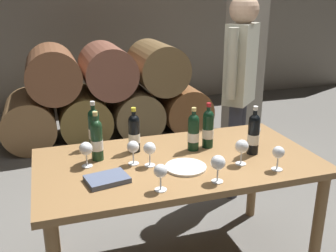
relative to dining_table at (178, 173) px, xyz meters
name	(u,v)px	position (x,y,z in m)	size (l,w,h in m)	color
cellar_back_wall	(87,15)	(0.00, 4.20, 0.73)	(10.00, 0.24, 2.80)	gray
barrel_stack	(108,95)	(0.00, 2.60, -0.13)	(2.49, 0.90, 1.15)	olive
stone_pillar	(246,36)	(1.30, 1.60, 0.63)	(0.32, 0.32, 2.60)	gray
dining_table	(178,173)	(0.00, 0.00, 0.00)	(1.70, 0.90, 0.76)	olive
wine_bottle_0	(97,139)	(-0.47, 0.15, 0.22)	(0.07, 0.07, 0.30)	#19381E
wine_bottle_1	(193,132)	(0.14, 0.12, 0.21)	(0.07, 0.07, 0.28)	black
wine_bottle_2	(254,134)	(0.48, -0.06, 0.22)	(0.07, 0.07, 0.31)	black
wine_bottle_3	(94,128)	(-0.45, 0.35, 0.23)	(0.07, 0.07, 0.31)	black
wine_bottle_4	(134,133)	(-0.22, 0.21, 0.22)	(0.07, 0.07, 0.29)	black
wine_bottle_5	(208,128)	(0.25, 0.13, 0.22)	(0.07, 0.07, 0.30)	black
wine_glass_0	(133,148)	(-0.27, 0.02, 0.19)	(0.07, 0.07, 0.15)	white
wine_glass_1	(150,149)	(-0.19, -0.03, 0.20)	(0.07, 0.07, 0.15)	white
wine_glass_2	(86,149)	(-0.54, 0.07, 0.20)	(0.08, 0.08, 0.15)	white
wine_glass_3	(254,130)	(0.54, 0.05, 0.20)	(0.08, 0.08, 0.16)	white
wine_glass_4	(218,163)	(0.10, -0.34, 0.20)	(0.08, 0.08, 0.15)	white
wine_glass_5	(242,147)	(0.33, -0.18, 0.20)	(0.08, 0.08, 0.15)	white
wine_glass_6	(161,172)	(-0.21, -0.34, 0.19)	(0.07, 0.07, 0.15)	white
wine_glass_7	(278,153)	(0.49, -0.31, 0.19)	(0.07, 0.07, 0.14)	white
tasting_notebook	(107,179)	(-0.46, -0.16, 0.11)	(0.22, 0.16, 0.03)	#4C5670
serving_plate	(185,167)	(0.00, -0.13, 0.10)	(0.24, 0.24, 0.01)	white
sommelier_presenting	(240,80)	(0.80, 0.75, 0.37)	(0.38, 0.36, 1.72)	#383842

